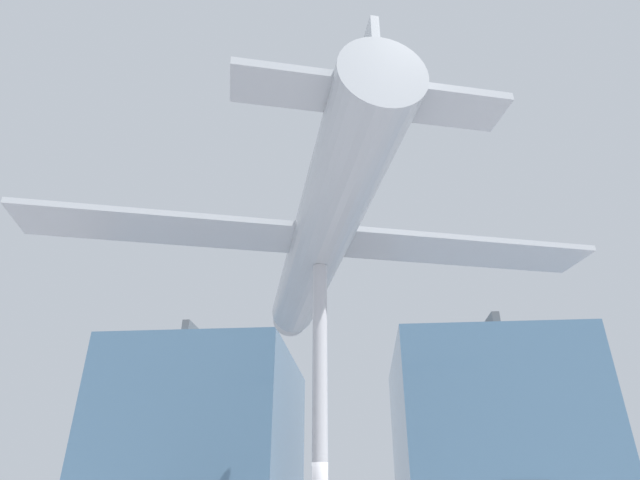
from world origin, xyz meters
name	(u,v)px	position (x,y,z in m)	size (l,w,h in m)	color
glass_pavilion_left	(210,440)	(-7.60, 15.96, 4.51)	(9.30, 12.83, 9.60)	slate
glass_pavilion_right	(485,437)	(7.60, 15.96, 4.51)	(9.30, 12.83, 9.60)	slate
support_pylon_central	(320,403)	(0.00, 0.00, 3.92)	(0.41, 0.41, 7.85)	#B7B7BC
suspended_airplane	(319,243)	(-0.05, 0.20, 8.74)	(17.28, 15.26, 2.71)	#B2B7BC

